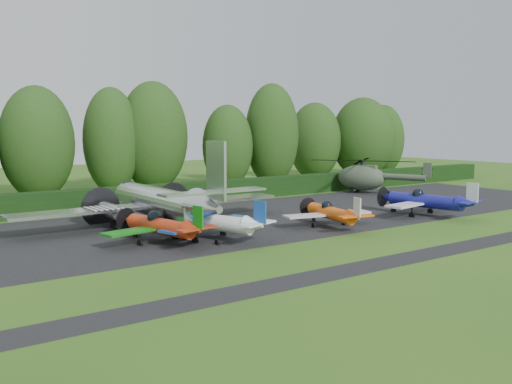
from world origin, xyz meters
TOP-DOWN VIEW (x-y plane):
  - ground at (0.00, 0.00)m, footprint 160.00×160.00m
  - apron at (0.00, 10.00)m, footprint 70.00×18.00m
  - taxiway_verge at (0.00, -6.00)m, footprint 70.00×2.00m
  - hedgerow at (0.00, 21.00)m, footprint 90.00×1.60m
  - transport_plane at (-7.54, 10.71)m, footprint 20.85×15.99m
  - light_plane_red at (-10.13, 5.60)m, footprint 7.26×7.63m
  - light_plane_white at (-6.85, 4.64)m, footprint 7.57×7.96m
  - light_plane_orange at (2.46, 3.59)m, footprint 6.83×7.18m
  - light_plane_blue at (12.29, 2.96)m, footprint 8.00×8.41m
  - helicopter at (19.73, 17.21)m, footprint 11.30×13.23m
  - sign_board at (24.64, 20.24)m, footprint 3.27×0.12m
  - tree_0 at (39.08, 31.79)m, footprint 6.36×6.36m
  - tree_1 at (10.68, 30.18)m, footprint 5.96×5.96m
  - tree_4 at (-2.49, 32.89)m, footprint 6.05×6.05m
  - tree_6 at (-10.53, 31.85)m, footprint 7.18×7.18m
  - tree_7 at (16.71, 29.56)m, footprint 6.60×6.60m
  - tree_9 at (32.96, 30.03)m, footprint 8.64×8.64m
  - tree_10 at (2.26, 32.54)m, footprint 7.73×7.73m
  - tree_11 at (26.23, 32.46)m, footprint 7.21×7.21m

SIDE VIEW (x-z plane):
  - ground at x=0.00m, z-range 0.00..0.00m
  - hedgerow at x=0.00m, z-range -1.00..1.00m
  - taxiway_verge at x=0.00m, z-range 0.00..0.00m
  - apron at x=0.00m, z-range 0.00..0.01m
  - light_plane_orange at x=2.46m, z-range -0.22..2.40m
  - light_plane_red at x=-10.13m, z-range -0.23..2.56m
  - light_plane_white at x=-6.85m, z-range -0.24..2.67m
  - sign_board at x=24.64m, z-range 0.32..2.16m
  - light_plane_blue at x=12.29m, z-range -0.26..2.82m
  - transport_plane at x=-7.54m, z-range -1.48..5.20m
  - helicopter at x=19.73m, z-range 0.14..3.78m
  - tree_1 at x=10.68m, z-range -0.01..9.78m
  - tree_0 at x=39.08m, z-range -0.01..10.39m
  - tree_11 at x=26.23m, z-range -0.01..10.46m
  - tree_9 at x=32.96m, z-range -0.01..11.23m
  - tree_6 at x=-10.53m, z-range -0.01..11.27m
  - tree_4 at x=-2.49m, z-range -0.02..11.47m
  - tree_10 at x=2.26m, z-range -0.01..12.28m
  - tree_7 at x=16.71m, z-range -0.02..12.47m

